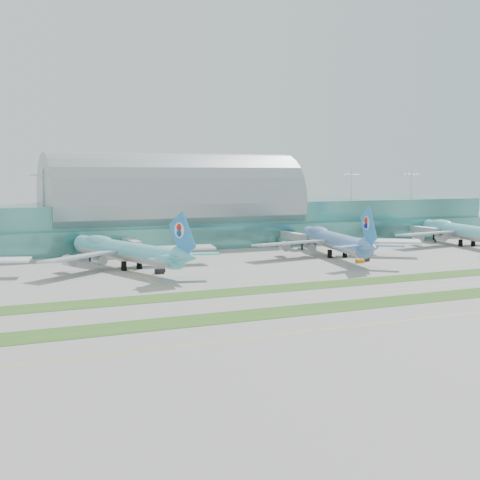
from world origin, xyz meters
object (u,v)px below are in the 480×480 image
terminal (175,215)px  airliner_b (125,249)px  airliner_d (462,230)px  airliner_c (334,239)px

terminal → airliner_b: 79.56m
terminal → airliner_d: bearing=-25.8°
terminal → airliner_b: (-42.15, -67.06, -7.46)m
airliner_b → airliner_c: (86.51, -1.60, 0.11)m
airliner_d → airliner_c: bearing=-160.3°
airliner_c → airliner_d: (77.26, 9.99, 0.08)m
terminal → airliner_d: 135.22m
terminal → airliner_d: terminal is taller
airliner_b → airliner_c: bearing=-17.1°
airliner_d → terminal: bearing=166.6°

